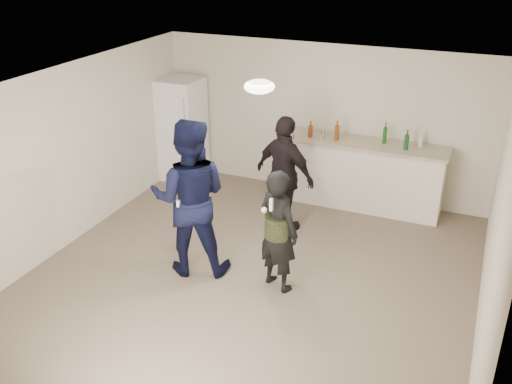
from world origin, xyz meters
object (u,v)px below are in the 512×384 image
at_px(counter, 359,175).
at_px(spectator, 285,175).
at_px(shaker, 322,135).
at_px(man, 190,198).
at_px(woman, 278,231).
at_px(fridge, 182,129).

xyz_separation_m(counter, spectator, (-0.80, -1.24, 0.35)).
bearing_deg(shaker, man, -109.86).
relative_size(counter, spectator, 1.48).
xyz_separation_m(counter, woman, (-0.36, -2.67, 0.26)).
height_order(fridge, woman, fridge).
distance_m(counter, woman, 2.71).
relative_size(woman, spectator, 0.90).
xyz_separation_m(counter, man, (-1.53, -2.73, 0.51)).
height_order(fridge, man, man).
xyz_separation_m(fridge, woman, (2.81, -2.60, -0.11)).
bearing_deg(spectator, counter, -101.77).
bearing_deg(shaker, spectator, -100.70).
bearing_deg(shaker, counter, 13.58).
bearing_deg(fridge, woman, -42.74).
bearing_deg(man, fridge, -78.26).
bearing_deg(woman, fridge, -19.85).
xyz_separation_m(fridge, spectator, (2.36, -1.17, -0.02)).
relative_size(fridge, woman, 1.14).
xyz_separation_m(man, woman, (1.17, 0.06, -0.25)).
bearing_deg(man, shaker, -129.79).
height_order(counter, shaker, shaker).
bearing_deg(fridge, man, -58.34).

